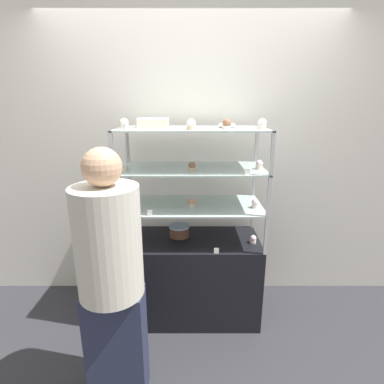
{
  "coord_description": "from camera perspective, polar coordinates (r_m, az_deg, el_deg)",
  "views": [
    {
      "loc": [
        0.0,
        -2.26,
        1.78
      ],
      "look_at": [
        0.0,
        0.0,
        1.11
      ],
      "focal_mm": 28.0,
      "sensor_mm": 36.0,
      "label": 1
    }
  ],
  "objects": [
    {
      "name": "cupcake_3",
      "position": [
        2.32,
        -0.05,
        -2.1
      ],
      "size": [
        0.05,
        0.05,
        0.07
      ],
      "color": "beige",
      "rests_on": "display_riser_lower"
    },
    {
      "name": "price_tag_0",
      "position": [
        2.28,
        4.67,
        -11.11
      ],
      "size": [
        0.04,
        0.0,
        0.04
      ],
      "color": "white",
      "rests_on": "display_base"
    },
    {
      "name": "donut_glazed",
      "position": [
        2.33,
        6.64,
        12.51
      ],
      "size": [
        0.13,
        0.13,
        0.03
      ],
      "color": "#EFE5CC",
      "rests_on": "display_riser_upper"
    },
    {
      "name": "cupcake_5",
      "position": [
        2.27,
        -12.77,
        4.86
      ],
      "size": [
        0.05,
        0.05,
        0.07
      ],
      "color": "beige",
      "rests_on": "display_riser_middle"
    },
    {
      "name": "back_wall",
      "position": [
        2.72,
        0.01,
        6.28
      ],
      "size": [
        8.0,
        0.05,
        2.6
      ],
      "color": "silver",
      "rests_on": "ground_plane"
    },
    {
      "name": "price_tag_3",
      "position": [
        2.07,
        -12.96,
        11.9
      ],
      "size": [
        0.04,
        0.0,
        0.04
      ],
      "color": "white",
      "rests_on": "display_riser_upper"
    },
    {
      "name": "price_tag_1",
      "position": [
        2.17,
        -8.05,
        -3.97
      ],
      "size": [
        0.04,
        0.0,
        0.04
      ],
      "color": "white",
      "rests_on": "display_riser_lower"
    },
    {
      "name": "cupcake_2",
      "position": [
        2.39,
        -11.7,
        -1.92
      ],
      "size": [
        0.05,
        0.05,
        0.07
      ],
      "color": "white",
      "rests_on": "display_riser_lower"
    },
    {
      "name": "display_base",
      "position": [
        2.67,
        -0.0,
        -15.8
      ],
      "size": [
        1.11,
        0.54,
        0.71
      ],
      "color": "black",
      "rests_on": "ground_plane"
    },
    {
      "name": "cupcake_9",
      "position": [
        2.12,
        -0.19,
        12.72
      ],
      "size": [
        0.06,
        0.06,
        0.07
      ],
      "color": "#CCB28C",
      "rests_on": "display_riser_upper"
    },
    {
      "name": "display_riser_lower",
      "position": [
        2.39,
        -0.0,
        -2.85
      ],
      "size": [
        1.11,
        0.54,
        0.3
      ],
      "color": "#B7B7BC",
      "rests_on": "display_base"
    },
    {
      "name": "customer_figure",
      "position": [
        1.83,
        -15.15,
        -15.09
      ],
      "size": [
        0.37,
        0.37,
        1.57
      ],
      "color": "#282D47",
      "rests_on": "ground_plane"
    },
    {
      "name": "sheet_cake_frosted",
      "position": [
        2.34,
        -7.37,
        12.96
      ],
      "size": [
        0.23,
        0.13,
        0.07
      ],
      "color": "beige",
      "rests_on": "display_riser_upper"
    },
    {
      "name": "cupcake_6",
      "position": [
        2.2,
        -0.12,
        4.9
      ],
      "size": [
        0.05,
        0.05,
        0.07
      ],
      "color": "#CCB28C",
      "rests_on": "display_riser_middle"
    },
    {
      "name": "ground_plane",
      "position": [
        2.88,
        -0.0,
        -21.76
      ],
      "size": [
        20.0,
        20.0,
        0.0
      ],
      "primitive_type": "plane",
      "color": "#2D2D33"
    },
    {
      "name": "cupcake_10",
      "position": [
        2.15,
        6.65,
        12.68
      ],
      "size": [
        0.06,
        0.06,
        0.07
      ],
      "color": "white",
      "rests_on": "display_riser_upper"
    },
    {
      "name": "cupcake_4",
      "position": [
        2.36,
        11.94,
        -2.17
      ],
      "size": [
        0.05,
        0.05,
        0.07
      ],
      "color": "white",
      "rests_on": "display_riser_lower"
    },
    {
      "name": "display_riser_middle",
      "position": [
        2.31,
        -0.0,
        4.2
      ],
      "size": [
        1.11,
        0.54,
        0.3
      ],
      "color": "#B7B7BC",
      "rests_on": "display_riser_lower"
    },
    {
      "name": "cupcake_1",
      "position": [
        2.47,
        11.55,
        -8.81
      ],
      "size": [
        0.05,
        0.05,
        0.07
      ],
      "color": "beige",
      "rests_on": "display_base"
    },
    {
      "name": "cupcake_0",
      "position": [
        2.43,
        -11.79,
        -9.32
      ],
      "size": [
        0.05,
        0.05,
        0.07
      ],
      "color": "beige",
      "rests_on": "display_base"
    },
    {
      "name": "cupcake_11",
      "position": [
        2.26,
        13.2,
        12.53
      ],
      "size": [
        0.06,
        0.06,
        0.07
      ],
      "color": "beige",
      "rests_on": "display_riser_upper"
    },
    {
      "name": "display_riser_upper",
      "position": [
        2.27,
        -0.0,
        11.64
      ],
      "size": [
        1.11,
        0.54,
        0.3
      ],
      "color": "#B7B7BC",
      "rests_on": "display_riser_middle"
    },
    {
      "name": "price_tag_2",
      "position": [
        2.1,
        10.53,
        3.77
      ],
      "size": [
        0.04,
        0.0,
        0.04
      ],
      "color": "white",
      "rests_on": "display_riser_middle"
    },
    {
      "name": "cupcake_7",
      "position": [
        2.31,
        12.67,
        5.06
      ],
      "size": [
        0.05,
        0.05,
        0.07
      ],
      "color": "beige",
      "rests_on": "display_riser_middle"
    },
    {
      "name": "layer_cake_centerpiece",
      "position": [
        2.54,
        -2.44,
        -7.37
      ],
      "size": [
        0.17,
        0.17,
        0.1
      ],
      "color": "brown",
      "rests_on": "display_base"
    },
    {
      "name": "cupcake_8",
      "position": [
        2.27,
        -12.81,
        12.57
      ],
      "size": [
        0.06,
        0.06,
        0.07
      ],
      "color": "white",
      "rests_on": "display_riser_upper"
    }
  ]
}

